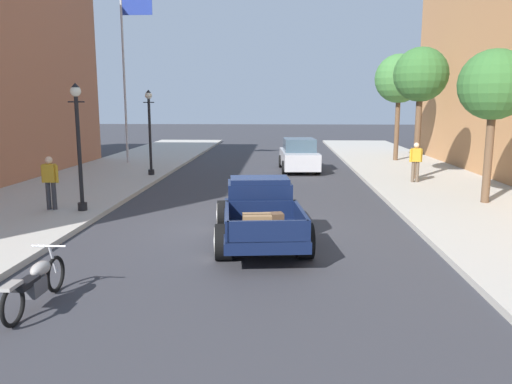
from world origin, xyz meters
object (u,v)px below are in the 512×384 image
(flagpole, at_px, (128,58))
(street_tree_third, at_px, (399,79))
(street_lamp_near, at_px, (78,137))
(hotrod_truck_navy, at_px, (259,210))
(pedestrian_sidewalk_left, at_px, (50,180))
(street_lamp_far, at_px, (150,126))
(motorcycle_parked, at_px, (35,282))
(car_background_silver, at_px, (299,156))
(street_tree_second, at_px, (421,76))
(pedestrian_sidewalk_right, at_px, (416,160))
(street_tree_nearest, at_px, (494,86))

(flagpole, distance_m, street_tree_third, 15.10)
(street_lamp_near, bearing_deg, hotrod_truck_navy, -24.59)
(pedestrian_sidewalk_left, height_order, street_lamp_near, street_lamp_near)
(street_lamp_near, distance_m, street_lamp_far, 7.83)
(hotrod_truck_navy, bearing_deg, street_lamp_far, 117.80)
(motorcycle_parked, relative_size, car_background_silver, 0.48)
(street_lamp_near, height_order, street_tree_second, street_tree_second)
(pedestrian_sidewalk_right, xyz_separation_m, street_tree_third, (1.03, 8.34, 3.66))
(hotrod_truck_navy, distance_m, street_tree_third, 18.99)
(motorcycle_parked, bearing_deg, flagpole, 102.24)
(street_tree_nearest, bearing_deg, car_background_silver, 123.79)
(street_tree_second, height_order, street_tree_third, street_tree_third)
(car_background_silver, xyz_separation_m, street_tree_third, (5.72, 3.86, 3.98))
(car_background_silver, height_order, street_lamp_far, street_lamp_far)
(car_background_silver, relative_size, pedestrian_sidewalk_left, 2.67)
(motorcycle_parked, xyz_separation_m, street_tree_third, (10.68, 21.61, 4.31))
(car_background_silver, distance_m, pedestrian_sidewalk_left, 13.32)
(motorcycle_parked, bearing_deg, hotrod_truck_navy, 51.53)
(pedestrian_sidewalk_right, distance_m, street_tree_third, 9.17)
(pedestrian_sidewalk_left, distance_m, street_tree_third, 20.29)
(car_background_silver, bearing_deg, street_tree_second, -34.72)
(street_lamp_far, height_order, street_tree_third, street_tree_third)
(car_background_silver, height_order, pedestrian_sidewalk_left, pedestrian_sidewalk_left)
(hotrod_truck_navy, height_order, pedestrian_sidewalk_right, pedestrian_sidewalk_right)
(flagpole, bearing_deg, street_tree_nearest, -35.18)
(pedestrian_sidewalk_right, relative_size, street_tree_second, 0.29)
(hotrod_truck_navy, height_order, flagpole, flagpole)
(hotrod_truck_navy, relative_size, motorcycle_parked, 2.39)
(pedestrian_sidewalk_right, height_order, street_lamp_near, street_lamp_near)
(motorcycle_parked, xyz_separation_m, street_tree_second, (9.94, 14.30, 4.11))
(flagpole, bearing_deg, pedestrian_sidewalk_right, -24.45)
(street_tree_nearest, bearing_deg, street_tree_second, 99.65)
(pedestrian_sidewalk_left, bearing_deg, flagpole, 95.67)
(street_tree_second, bearing_deg, hotrod_truck_navy, -123.02)
(motorcycle_parked, xyz_separation_m, street_lamp_far, (-1.92, 14.85, 1.94))
(street_lamp_far, relative_size, street_tree_third, 0.64)
(pedestrian_sidewalk_right, relative_size, street_tree_nearest, 0.33)
(car_background_silver, xyz_separation_m, street_tree_second, (4.98, -3.45, 3.78))
(car_background_silver, bearing_deg, pedestrian_sidewalk_right, -43.70)
(street_lamp_far, relative_size, street_tree_nearest, 0.78)
(hotrod_truck_navy, distance_m, motorcycle_parked, 5.72)
(pedestrian_sidewalk_right, xyz_separation_m, flagpole, (-13.90, 6.32, 4.68))
(motorcycle_parked, distance_m, street_tree_nearest, 14.49)
(hotrod_truck_navy, bearing_deg, flagpole, 117.30)
(street_lamp_near, height_order, street_tree_third, street_tree_third)
(motorcycle_parked, bearing_deg, car_background_silver, 74.40)
(flagpole, bearing_deg, pedestrian_sidewalk_left, -84.33)
(pedestrian_sidewalk_right, relative_size, street_lamp_near, 0.43)
(motorcycle_parked, bearing_deg, pedestrian_sidewalk_left, 113.02)
(street_lamp_near, xyz_separation_m, flagpole, (-2.23, 12.57, 3.39))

